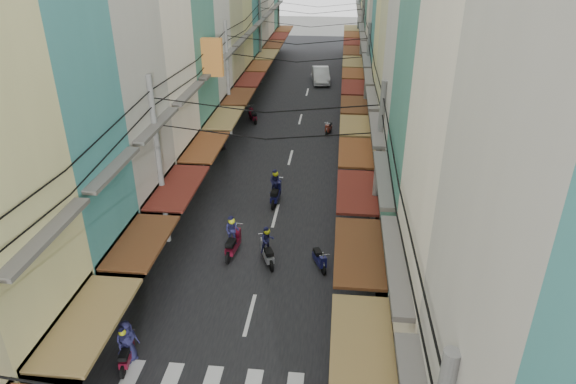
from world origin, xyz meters
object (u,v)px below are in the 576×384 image
Objects in this scene: white_car at (321,82)px; bicycle at (414,308)px; traffic_sign at (396,250)px; market_umbrella at (448,307)px.

white_car is 3.70× the size of bicycle.
bicycle is 2.45m from traffic_sign.
market_umbrella reaches higher than bicycle.
market_umbrella is 3.52m from traffic_sign.
market_umbrella is (0.71, -2.19, 1.91)m from bicycle.
bicycle is at bearing -49.16° from traffic_sign.
traffic_sign is at bearing -89.23° from white_car.
market_umbrella is 0.75× the size of traffic_sign.
traffic_sign is (-1.54, 3.16, 0.18)m from market_umbrella.
white_car is at bearing 99.43° from market_umbrella.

